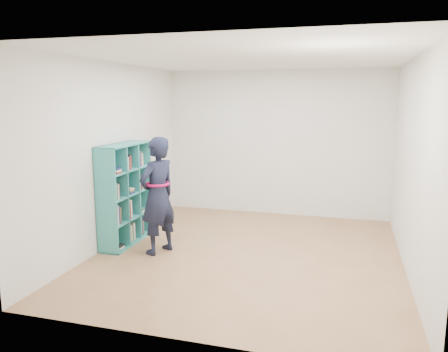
# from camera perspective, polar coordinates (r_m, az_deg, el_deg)

# --- Properties ---
(floor) EXTENTS (4.50, 4.50, 0.00)m
(floor) POSITION_cam_1_polar(r_m,az_deg,el_deg) (6.05, 3.11, -10.20)
(floor) COLOR brown
(floor) RESTS_ON ground
(ceiling) EXTENTS (4.50, 4.50, 0.00)m
(ceiling) POSITION_cam_1_polar(r_m,az_deg,el_deg) (5.70, 3.37, 15.15)
(ceiling) COLOR white
(ceiling) RESTS_ON wall_back
(wall_left) EXTENTS (0.02, 4.50, 2.60)m
(wall_left) POSITION_cam_1_polar(r_m,az_deg,el_deg) (6.47, -14.34, 2.71)
(wall_left) COLOR beige
(wall_left) RESTS_ON floor
(wall_right) EXTENTS (0.02, 4.50, 2.60)m
(wall_right) POSITION_cam_1_polar(r_m,az_deg,el_deg) (5.64, 23.46, 1.14)
(wall_right) COLOR beige
(wall_right) RESTS_ON floor
(wall_back) EXTENTS (4.00, 0.02, 2.60)m
(wall_back) POSITION_cam_1_polar(r_m,az_deg,el_deg) (7.93, 6.84, 4.25)
(wall_back) COLOR beige
(wall_back) RESTS_ON floor
(wall_front) EXTENTS (4.00, 0.02, 2.60)m
(wall_front) POSITION_cam_1_polar(r_m,az_deg,el_deg) (3.60, -4.70, -2.71)
(wall_front) COLOR beige
(wall_front) RESTS_ON floor
(bookshelf) EXTENTS (0.32, 1.10, 1.46)m
(bookshelf) POSITION_cam_1_polar(r_m,az_deg,el_deg) (6.51, -12.94, -2.46)
(bookshelf) COLOR teal
(bookshelf) RESTS_ON floor
(person) EXTENTS (0.58, 0.69, 1.60)m
(person) POSITION_cam_1_polar(r_m,az_deg,el_deg) (5.97, -8.66, -2.54)
(person) COLOR black
(person) RESTS_ON floor
(smartphone) EXTENTS (0.04, 0.08, 0.12)m
(smartphone) POSITION_cam_1_polar(r_m,az_deg,el_deg) (6.12, -8.95, -1.24)
(smartphone) COLOR silver
(smartphone) RESTS_ON person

